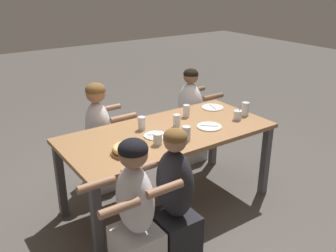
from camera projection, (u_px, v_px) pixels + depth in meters
ground_plane at (168, 203)px, 3.79m from camera, size 18.00×18.00×0.00m
dining_table at (168, 139)px, 3.53m from camera, size 1.99×0.93×0.79m
pizza_board_main at (128, 149)px, 3.05m from camera, size 0.28×0.28×0.07m
empty_plate_a at (212, 107)px, 4.09m from camera, size 0.24×0.24×0.02m
empty_plate_b at (209, 127)px, 3.58m from camera, size 0.24×0.24×0.02m
empty_plate_c at (155, 136)px, 3.38m from camera, size 0.21×0.21×0.02m
cocktail_glass_blue at (238, 116)px, 3.75m from camera, size 0.08×0.08×0.12m
drinking_glass_a at (186, 134)px, 3.27m from camera, size 0.08×0.08×0.13m
drinking_glass_b at (142, 124)px, 3.51m from camera, size 0.07×0.07×0.13m
drinking_glass_c at (186, 112)px, 3.82m from camera, size 0.07×0.07×0.13m
drinking_glass_d at (158, 140)px, 3.20m from camera, size 0.08×0.08×0.10m
drinking_glass_e at (177, 121)px, 3.58m from camera, size 0.07×0.07×0.12m
drinking_glass_f at (245, 109)px, 3.86m from camera, size 0.08×0.08×0.14m
diner_far_midleft at (99, 141)px, 3.90m from camera, size 0.51×0.40×1.16m
diner_near_midleft at (174, 205)px, 2.86m from camera, size 0.51×0.40×1.14m
diner_near_left at (135, 218)px, 2.67m from camera, size 0.51×0.40×1.15m
diner_far_right at (190, 119)px, 4.54m from camera, size 0.51×0.40×1.14m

